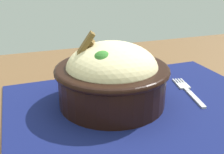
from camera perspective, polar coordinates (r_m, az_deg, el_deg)
name	(u,v)px	position (r m, az deg, el deg)	size (l,w,h in m)	color
table	(154,143)	(0.53, 8.90, -13.63)	(1.09, 0.86, 0.77)	brown
placemat	(141,105)	(0.49, 6.21, -5.97)	(0.47, 0.34, 0.00)	#11194C
bowl	(112,76)	(0.47, -0.03, 0.27)	(0.20, 0.20, 0.13)	black
fork	(187,90)	(0.56, 15.59, -2.71)	(0.04, 0.13, 0.00)	silver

